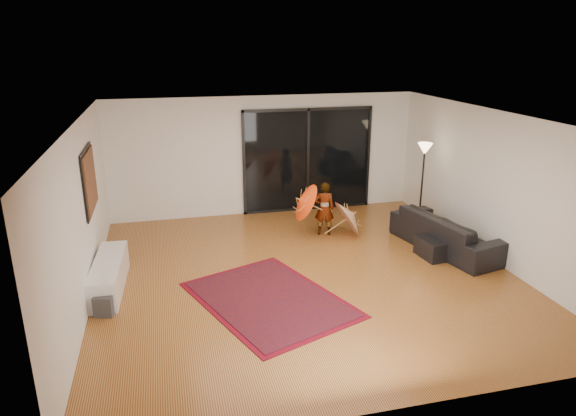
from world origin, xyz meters
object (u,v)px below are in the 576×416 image
object	(u,v)px
media_console	(109,275)
child	(324,209)
ottoman	(437,247)
sofa	(447,232)

from	to	relation	value
media_console	child	xyz separation A→B (m)	(4.13, 1.50, 0.32)
media_console	ottoman	bearing A→B (deg)	2.03
media_console	sofa	world-z (taller)	sofa
media_console	sofa	distance (m)	6.20
media_console	ottoman	distance (m)	5.84
ottoman	sofa	bearing A→B (deg)	39.41
ottoman	child	distance (m)	2.38
media_console	ottoman	world-z (taller)	media_console
media_console	sofa	xyz separation A→B (m)	(6.20, 0.19, 0.10)
sofa	child	distance (m)	2.46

